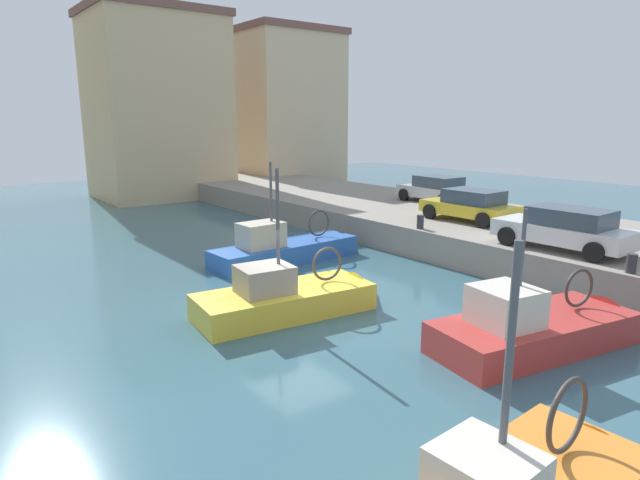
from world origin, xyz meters
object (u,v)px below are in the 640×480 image
(fishing_boat_blue, at_px, (291,256))
(parked_car_yellow, at_px, (471,205))
(mooring_bollard_mid, at_px, (420,222))
(parked_car_white, at_px, (565,228))
(parked_car_silver, at_px, (436,189))
(fishing_boat_yellow, at_px, (296,308))
(fishing_boat_red, at_px, (543,340))
(mooring_bollard_south, at_px, (631,263))

(fishing_boat_blue, distance_m, parked_car_yellow, 8.05)
(mooring_bollard_mid, bearing_deg, parked_car_white, -77.86)
(parked_car_silver, relative_size, mooring_bollard_mid, 7.45)
(fishing_boat_yellow, relative_size, parked_car_white, 1.36)
(fishing_boat_red, height_order, fishing_boat_yellow, fishing_boat_yellow)
(parked_car_white, height_order, mooring_bollard_mid, parked_car_white)
(parked_car_white, bearing_deg, fishing_boat_blue, 123.79)
(fishing_boat_blue, xyz_separation_m, parked_car_yellow, (7.28, -2.97, 1.76))
(mooring_bollard_mid, bearing_deg, parked_car_yellow, -2.66)
(fishing_boat_blue, xyz_separation_m, parked_car_white, (5.48, -8.18, 1.79))
(fishing_boat_blue, height_order, parked_car_silver, fishing_boat_blue)
(fishing_boat_red, xyz_separation_m, mooring_bollard_south, (4.05, -0.17, 1.35))
(parked_car_silver, bearing_deg, fishing_boat_blue, -171.78)
(fishing_boat_yellow, bearing_deg, parked_car_white, -19.88)
(fishing_boat_blue, distance_m, mooring_bollard_mid, 5.34)
(fishing_boat_yellow, relative_size, parked_car_silver, 1.47)
(fishing_boat_red, height_order, parked_car_white, fishing_boat_red)
(fishing_boat_yellow, height_order, mooring_bollard_south, fishing_boat_yellow)
(parked_car_yellow, bearing_deg, fishing_boat_yellow, -168.93)
(parked_car_silver, distance_m, mooring_bollard_mid, 7.30)
(fishing_boat_red, bearing_deg, mooring_bollard_mid, 62.64)
(mooring_bollard_mid, bearing_deg, fishing_boat_red, -117.36)
(fishing_boat_red, relative_size, fishing_boat_yellow, 1.04)
(fishing_boat_red, bearing_deg, fishing_boat_yellow, 121.99)
(fishing_boat_yellow, distance_m, mooring_bollard_south, 9.63)
(fishing_boat_red, distance_m, mooring_bollard_mid, 8.91)
(mooring_bollard_south, xyz_separation_m, mooring_bollard_mid, (0.00, 8.00, 0.00))
(mooring_bollard_mid, bearing_deg, parked_car_silver, 36.27)
(parked_car_white, relative_size, mooring_bollard_south, 8.05)
(mooring_bollard_south, height_order, mooring_bollard_mid, same)
(fishing_boat_blue, bearing_deg, fishing_boat_yellow, -122.80)
(parked_car_silver, bearing_deg, mooring_bollard_mid, -143.73)
(fishing_boat_red, bearing_deg, parked_car_yellow, 47.68)
(fishing_boat_red, relative_size, parked_car_silver, 1.54)
(fishing_boat_blue, distance_m, parked_car_white, 10.01)
(parked_car_yellow, distance_m, parked_car_white, 5.51)
(parked_car_silver, bearing_deg, parked_car_white, -116.06)
(parked_car_white, bearing_deg, parked_car_yellow, 70.93)
(fishing_boat_blue, relative_size, parked_car_silver, 1.70)
(parked_car_silver, height_order, parked_car_white, parked_car_white)
(fishing_boat_yellow, distance_m, fishing_boat_blue, 5.98)
(fishing_boat_red, xyz_separation_m, parked_car_yellow, (7.00, 7.69, 1.77))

